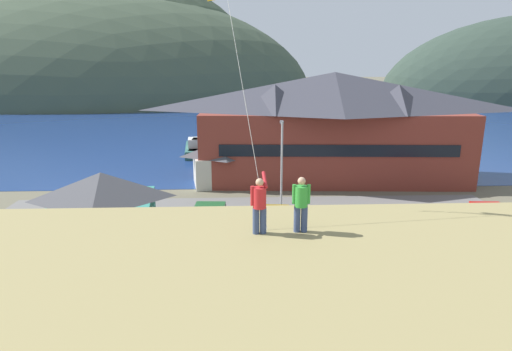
{
  "coord_description": "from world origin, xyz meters",
  "views": [
    {
      "loc": [
        -0.97,
        -21.69,
        11.81
      ],
      "look_at": [
        0.28,
        9.0,
        3.68
      ],
      "focal_mm": 30.65,
      "sensor_mm": 36.0,
      "label": 1
    }
  ],
  "objects_px": {
    "storage_shed_waterside": "(223,162)",
    "moored_boat_wharfside": "(198,149)",
    "parked_car_corner_spot": "(461,254)",
    "parked_car_lone_by_shed": "(275,220)",
    "parked_car_mid_row_center": "(209,216)",
    "person_kite_flyer": "(259,204)",
    "storage_shed_near_lot": "(104,208)",
    "parking_light_pole": "(282,162)",
    "harbor_lodge": "(333,124)",
    "parked_car_front_row_silver": "(253,258)",
    "parked_car_back_row_right": "(489,216)",
    "moored_boat_inner_slip": "(196,149)",
    "wharf_dock": "(224,153)",
    "moored_boat_outer_mooring": "(252,153)",
    "person_companion": "(301,203)"
  },
  "relations": [
    {
      "from": "parked_car_front_row_silver",
      "to": "parking_light_pole",
      "type": "relative_size",
      "value": 0.58
    },
    {
      "from": "parked_car_back_row_right",
      "to": "parking_light_pole",
      "type": "xyz_separation_m",
      "value": [
        -14.49,
        3.67,
        3.23
      ]
    },
    {
      "from": "harbor_lodge",
      "to": "person_kite_flyer",
      "type": "bearing_deg",
      "value": -106.16
    },
    {
      "from": "storage_shed_waterside",
      "to": "moored_boat_wharfside",
      "type": "bearing_deg",
      "value": 104.46
    },
    {
      "from": "harbor_lodge",
      "to": "parked_car_front_row_silver",
      "type": "height_order",
      "value": "harbor_lodge"
    },
    {
      "from": "parked_car_front_row_silver",
      "to": "person_kite_flyer",
      "type": "height_order",
      "value": "person_kite_flyer"
    },
    {
      "from": "parked_car_corner_spot",
      "to": "storage_shed_waterside",
      "type": "bearing_deg",
      "value": 127.03
    },
    {
      "from": "person_kite_flyer",
      "to": "parked_car_corner_spot",
      "type": "bearing_deg",
      "value": 39.89
    },
    {
      "from": "parked_car_mid_row_center",
      "to": "parked_car_lone_by_shed",
      "type": "bearing_deg",
      "value": -10.8
    },
    {
      "from": "parked_car_mid_row_center",
      "to": "person_kite_flyer",
      "type": "bearing_deg",
      "value": -80.67
    },
    {
      "from": "storage_shed_near_lot",
      "to": "parked_car_corner_spot",
      "type": "xyz_separation_m",
      "value": [
        21.41,
        -4.44,
        -1.52
      ]
    },
    {
      "from": "moored_boat_wharfside",
      "to": "parked_car_mid_row_center",
      "type": "relative_size",
      "value": 1.41
    },
    {
      "from": "storage_shed_near_lot",
      "to": "parked_car_front_row_silver",
      "type": "xyz_separation_m",
      "value": [
        9.49,
        -4.51,
        -1.52
      ]
    },
    {
      "from": "moored_boat_inner_slip",
      "to": "parked_car_front_row_silver",
      "type": "relative_size",
      "value": 1.99
    },
    {
      "from": "moored_boat_inner_slip",
      "to": "parking_light_pole",
      "type": "xyz_separation_m",
      "value": [
        8.81,
        -23.46,
        3.57
      ]
    },
    {
      "from": "moored_boat_wharfside",
      "to": "parked_car_front_row_silver",
      "type": "relative_size",
      "value": 1.43
    },
    {
      "from": "storage_shed_waterside",
      "to": "harbor_lodge",
      "type": "bearing_deg",
      "value": 6.0
    },
    {
      "from": "parked_car_front_row_silver",
      "to": "person_companion",
      "type": "xyz_separation_m",
      "value": [
        1.12,
        -9.93,
        6.55
      ]
    },
    {
      "from": "storage_shed_near_lot",
      "to": "parked_car_corner_spot",
      "type": "bearing_deg",
      "value": -11.72
    },
    {
      "from": "harbor_lodge",
      "to": "parked_car_front_row_silver",
      "type": "distance_m",
      "value": 22.33
    },
    {
      "from": "parked_car_corner_spot",
      "to": "parked_car_mid_row_center",
      "type": "relative_size",
      "value": 1.01
    },
    {
      "from": "storage_shed_waterside",
      "to": "parked_car_mid_row_center",
      "type": "height_order",
      "value": "storage_shed_waterside"
    },
    {
      "from": "harbor_lodge",
      "to": "parked_car_mid_row_center",
      "type": "distance_m",
      "value": 18.09
    },
    {
      "from": "harbor_lodge",
      "to": "person_kite_flyer",
      "type": "xyz_separation_m",
      "value": [
        -8.73,
        -30.11,
        1.97
      ]
    },
    {
      "from": "harbor_lodge",
      "to": "parked_car_front_row_silver",
      "type": "bearing_deg",
      "value": -113.12
    },
    {
      "from": "moored_boat_inner_slip",
      "to": "parked_car_lone_by_shed",
      "type": "bearing_deg",
      "value": -73.54
    },
    {
      "from": "storage_shed_near_lot",
      "to": "person_kite_flyer",
      "type": "xyz_separation_m",
      "value": [
        9.34,
        -14.53,
        5.05
      ]
    },
    {
      "from": "storage_shed_near_lot",
      "to": "person_kite_flyer",
      "type": "height_order",
      "value": "person_kite_flyer"
    },
    {
      "from": "parked_car_corner_spot",
      "to": "parked_car_lone_by_shed",
      "type": "bearing_deg",
      "value": 149.66
    },
    {
      "from": "parked_car_front_row_silver",
      "to": "person_kite_flyer",
      "type": "relative_size",
      "value": 2.27
    },
    {
      "from": "parked_car_front_row_silver",
      "to": "parked_car_corner_spot",
      "type": "height_order",
      "value": "same"
    },
    {
      "from": "storage_shed_waterside",
      "to": "parked_car_back_row_right",
      "type": "relative_size",
      "value": 1.52
    },
    {
      "from": "moored_boat_wharfside",
      "to": "person_kite_flyer",
      "type": "xyz_separation_m",
      "value": [
        5.77,
        -42.89,
        6.91
      ]
    },
    {
      "from": "moored_boat_outer_mooring",
      "to": "parked_car_front_row_silver",
      "type": "relative_size",
      "value": 1.77
    },
    {
      "from": "parked_car_mid_row_center",
      "to": "parked_car_back_row_right",
      "type": "relative_size",
      "value": 1.0
    },
    {
      "from": "moored_boat_inner_slip",
      "to": "moored_boat_wharfside",
      "type": "bearing_deg",
      "value": -43.43
    },
    {
      "from": "storage_shed_near_lot",
      "to": "moored_boat_wharfside",
      "type": "relative_size",
      "value": 1.19
    },
    {
      "from": "wharf_dock",
      "to": "moored_boat_wharfside",
      "type": "xyz_separation_m",
      "value": [
        -3.28,
        0.95,
        0.37
      ]
    },
    {
      "from": "wharf_dock",
      "to": "parked_car_front_row_silver",
      "type": "bearing_deg",
      "value": -85.28
    },
    {
      "from": "moored_boat_inner_slip",
      "to": "person_kite_flyer",
      "type": "distance_m",
      "value": 44.24
    },
    {
      "from": "storage_shed_waterside",
      "to": "parked_car_mid_row_center",
      "type": "bearing_deg",
      "value": -92.85
    },
    {
      "from": "moored_boat_inner_slip",
      "to": "parked_car_mid_row_center",
      "type": "height_order",
      "value": "moored_boat_inner_slip"
    },
    {
      "from": "storage_shed_waterside",
      "to": "moored_boat_inner_slip",
      "type": "bearing_deg",
      "value": 105.55
    },
    {
      "from": "parked_car_front_row_silver",
      "to": "storage_shed_waterside",
      "type": "bearing_deg",
      "value": 96.99
    },
    {
      "from": "storage_shed_near_lot",
      "to": "parking_light_pole",
      "type": "height_order",
      "value": "parking_light_pole"
    },
    {
      "from": "moored_boat_inner_slip",
      "to": "wharf_dock",
      "type": "bearing_deg",
      "value": -19.77
    },
    {
      "from": "person_companion",
      "to": "harbor_lodge",
      "type": "bearing_deg",
      "value": 76.05
    },
    {
      "from": "storage_shed_near_lot",
      "to": "parked_car_corner_spot",
      "type": "height_order",
      "value": "storage_shed_near_lot"
    },
    {
      "from": "parking_light_pole",
      "to": "storage_shed_near_lot",
      "type": "bearing_deg",
      "value": -156.28
    },
    {
      "from": "moored_boat_inner_slip",
      "to": "storage_shed_near_lot",
      "type": "bearing_deg",
      "value": -96.33
    }
  ]
}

